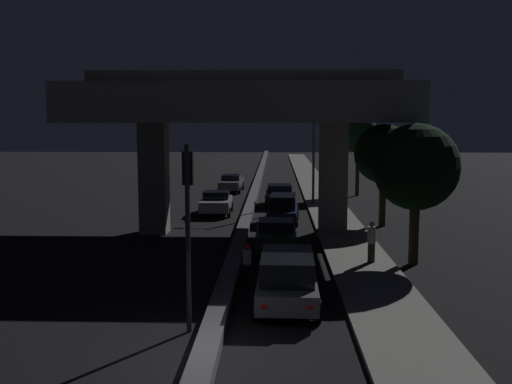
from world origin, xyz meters
TOP-DOWN VIEW (x-y plane):
  - ground_plane at (0.00, 0.00)m, footprint 200.00×200.00m
  - median_divider at (0.00, 35.00)m, footprint 0.65×126.00m
  - sidewalk_right at (5.28, 28.00)m, footprint 2.70×126.00m
  - elevated_overpass at (0.00, 17.14)m, footprint 16.44×11.21m
  - traffic_light_left_of_median at (-0.72, 2.18)m, footprint 0.30×0.49m
  - street_lamp at (4.07, 27.52)m, footprint 2.22×0.32m
  - car_grey_lead at (2.10, 4.47)m, footprint 2.11×4.29m
  - car_dark_green_second at (1.75, 12.65)m, footprint 1.94×4.13m
  - car_dark_blue_third at (2.16, 20.65)m, footprint 2.00×4.46m
  - car_black_fourth at (1.99, 27.48)m, footprint 2.09×4.23m
  - car_silver_lead_oncoming at (-2.08, 23.65)m, footprint 2.04×4.01m
  - car_grey_second_oncoming at (-2.02, 35.98)m, footprint 2.00×4.86m
  - motorcycle_black_filtering_near at (0.67, 7.40)m, footprint 0.33×1.90m
  - pedestrian_on_sidewalk at (5.69, 10.11)m, footprint 0.35×0.35m
  - roadside_tree_kerbside_near at (7.49, 10.43)m, footprint 3.58×3.58m
  - roadside_tree_kerbside_mid at (7.79, 19.55)m, footprint 3.34×3.34m
  - roadside_tree_kerbside_far at (8.25, 33.52)m, footprint 3.07×3.07m

SIDE VIEW (x-z plane):
  - ground_plane at x=0.00m, z-range 0.00..0.00m
  - sidewalk_right at x=5.28m, z-range 0.00..0.15m
  - median_divider at x=0.00m, z-range 0.00..0.39m
  - motorcycle_black_filtering_near at x=0.67m, z-range -0.11..1.35m
  - car_grey_second_oncoming at x=-2.02m, z-range 0.03..1.47m
  - car_silver_lead_oncoming at x=-2.08m, z-range 0.02..1.50m
  - car_dark_green_second at x=1.75m, z-range 0.02..1.52m
  - car_black_fourth at x=1.99m, z-range 0.02..1.56m
  - car_dark_blue_third at x=2.16m, z-range 0.03..1.68m
  - car_grey_lead at x=2.10m, z-range 0.07..1.79m
  - pedestrian_on_sidewalk at x=5.69m, z-range 0.15..1.85m
  - traffic_light_left_of_median at x=-0.72m, z-range 0.96..6.30m
  - roadside_tree_kerbside_near at x=7.49m, z-range 1.12..7.00m
  - roadside_tree_kerbside_mid at x=7.79m, z-range 1.20..6.99m
  - street_lamp at x=4.07m, z-range 0.73..8.94m
  - roadside_tree_kerbside_far at x=8.25m, z-range 1.69..8.21m
  - elevated_overpass at x=0.00m, z-range 2.26..10.84m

